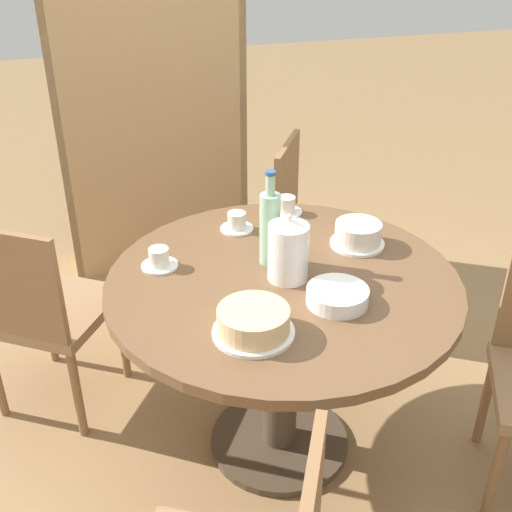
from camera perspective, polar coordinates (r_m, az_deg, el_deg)
ground_plane at (r=2.55m, az=2.07°, el=-16.26°), size 14.00×14.00×0.00m
dining_table at (r=2.17m, az=2.34°, el=-5.55°), size 1.15×1.15×0.74m
chair_b at (r=3.01m, az=5.19°, el=2.62°), size 0.58×0.58×0.86m
chair_c at (r=2.54m, az=-18.47°, el=-4.50°), size 0.58×0.58×0.86m
bookshelf at (r=3.35m, az=-9.72°, el=14.31°), size 0.95×0.28×1.95m
coffee_pot at (r=2.03m, az=2.88°, el=0.54°), size 0.13×0.13×0.23m
water_bottle at (r=2.11m, az=1.24°, el=2.66°), size 0.07×0.07×0.33m
cake_main at (r=1.81m, az=-0.23°, el=-5.92°), size 0.24×0.24×0.08m
cake_second at (r=2.28m, az=9.04°, el=1.87°), size 0.19×0.19×0.09m
cup_a at (r=2.37m, az=-1.72°, el=2.97°), size 0.12×0.12×0.07m
cup_b at (r=2.50m, az=2.73°, el=4.41°), size 0.12×0.12×0.07m
cup_c at (r=2.15m, az=-8.60°, el=-0.30°), size 0.12×0.12×0.07m
plate_stack at (r=1.96m, az=7.24°, el=-3.54°), size 0.19×0.19×0.05m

